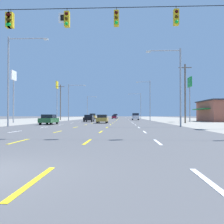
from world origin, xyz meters
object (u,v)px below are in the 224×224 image
suv_far_right_midfar (135,116)px  sedan_far_left_distant_b (104,116)px  streetlight_left_row_0 (12,74)px  sedan_inner_left_mid (89,118)px  sedan_far_left_far (89,117)px  streetlight_left_row_1 (70,99)px  streetlight_right_row_0 (177,81)px  streetlight_right_row_1 (149,98)px  pole_sign_right_row_1 (190,87)px  pole_sign_left_row_1 (14,84)px  streetlight_right_row_2 (139,104)px  suv_far_left_farther (93,116)px  sedan_center_turn_near (102,119)px  sedan_far_left_nearest (49,119)px  suv_center_turn_distant_a (116,116)px  pole_sign_left_row_2 (57,91)px  sedan_center_turn_farthest (114,117)px  streetlight_left_row_2 (88,106)px

suv_far_right_midfar → sedan_far_left_distant_b: (-13.91, 59.65, -0.27)m
streetlight_left_row_0 → sedan_inner_left_mid: bearing=74.5°
sedan_far_left_far → streetlight_left_row_1: size_ratio=0.49×
streetlight_right_row_0 → streetlight_right_row_1: bearing=89.8°
pole_sign_right_row_1 → streetlight_left_row_0: (-26.77, -22.47, -0.90)m
pole_sign_left_row_1 → streetlight_right_row_0: 29.94m
streetlight_right_row_2 → suv_far_right_midfar: bearing=-96.7°
pole_sign_right_row_1 → streetlight_right_row_0: pole_sign_right_row_1 is taller
suv_far_left_farther → pole_sign_right_row_1: bearing=-55.2°
pole_sign_right_row_1 → streetlight_left_row_1: (-26.78, 10.33, -1.78)m
suv_far_right_midfar → streetlight_right_row_2: 22.38m
sedan_center_turn_near → pole_sign_left_row_1: size_ratio=0.48×
sedan_far_left_nearest → suv_far_left_farther: size_ratio=0.92×
suv_center_turn_distant_a → streetlight_right_row_2: bearing=-61.8°
suv_center_turn_distant_a → pole_sign_left_row_2: pole_sign_left_row_2 is taller
sedan_far_left_far → sedan_inner_left_mid: bearing=-82.4°
suv_far_left_farther → sedan_center_turn_farthest: (7.03, 12.32, -0.27)m
sedan_far_left_nearest → streetlight_right_row_2: 61.50m
streetlight_left_row_1 → streetlight_right_row_1: 19.49m
pole_sign_left_row_1 → sedan_far_left_far: bearing=74.1°
suv_center_turn_distant_a → streetlight_right_row_0: bearing=-83.4°
suv_far_right_midfar → sedan_far_left_far: suv_far_right_midfar is taller
sedan_center_turn_farthest → streetlight_left_row_1: bearing=-104.7°
sedan_inner_left_mid → sedan_far_left_distant_b: 81.48m
suv_far_left_farther → streetlight_left_row_0: streetlight_left_row_0 is taller
sedan_far_left_nearest → streetlight_right_row_0: (16.95, -6.66, 4.55)m
sedan_center_turn_farthest → streetlight_left_row_0: size_ratio=0.42×
sedan_inner_left_mid → streetlight_left_row_1: size_ratio=0.49×
sedan_far_left_nearest → pole_sign_left_row_1: (-8.96, 8.24, 6.29)m
sedan_far_left_distant_b → streetlight_right_row_1: (16.66, -70.72, 4.89)m
sedan_far_left_far → sedan_far_left_distant_b: 56.03m
pole_sign_right_row_1 → streetlight_right_row_2: size_ratio=0.93×
streetlight_left_row_2 → suv_center_turn_distant_a: bearing=61.2°
suv_center_turn_distant_a → streetlight_right_row_1: bearing=-79.1°
suv_center_turn_distant_a → sedan_center_turn_farthest: bearing=-90.3°
sedan_far_left_nearest → streetlight_right_row_1: (17.05, 26.13, 4.89)m
streetlight_left_row_0 → streetlight_left_row_1: (-0.02, 32.80, -0.88)m
streetlight_left_row_0 → sedan_far_left_distant_b: bearing=88.4°
sedan_far_left_nearest → streetlight_right_row_0: bearing=-21.5°
sedan_center_turn_near → streetlight_right_row_2: bearing=79.4°
sedan_far_left_far → sedan_far_left_distant_b: same height
sedan_far_left_distant_b → pole_sign_right_row_1: (23.94, -81.04, 6.39)m
pole_sign_left_row_2 → pole_sign_right_row_1: bearing=-30.0°
pole_sign_left_row_1 → suv_center_turn_distant_a: bearing=76.7°
pole_sign_left_row_2 → streetlight_left_row_1: bearing=-56.1°
streetlight_right_row_2 → pole_sign_left_row_1: bearing=-117.0°
pole_sign_left_row_1 → pole_sign_right_row_1: (33.30, 7.56, 0.10)m
sedan_far_left_nearest → pole_sign_left_row_1: size_ratio=0.48×
sedan_center_turn_near → suv_far_left_farther: (-7.00, 43.42, 0.27)m
streetlight_right_row_0 → streetlight_right_row_1: 32.80m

